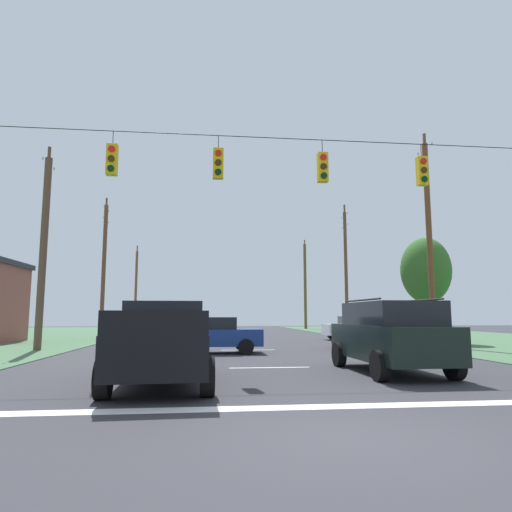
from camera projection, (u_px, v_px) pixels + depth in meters
name	position (u px, v px, depth m)	size (l,w,h in m)	color
ground_plane	(356.00, 440.00, 5.86)	(120.00, 120.00, 0.00)	#333338
stop_bar_stripe	(317.00, 407.00, 7.95)	(15.10, 0.45, 0.01)	white
lane_dash_0	(270.00, 368.00, 13.87)	(0.15, 2.50, 0.01)	white
lane_dash_1	(248.00, 350.00, 20.82)	(0.15, 2.50, 0.01)	white
lane_dash_2	(239.00, 342.00, 26.68)	(0.15, 2.50, 0.01)	white
lane_dash_3	(231.00, 335.00, 35.31)	(0.15, 2.50, 0.01)	white
lane_dash_4	(228.00, 333.00, 40.34)	(0.15, 2.50, 0.01)	white
overhead_signal_span	(263.00, 229.00, 13.75)	(17.86, 0.31, 7.50)	brown
pickup_truck	(163.00, 342.00, 10.78)	(2.43, 5.47, 1.95)	black
suv_black	(390.00, 335.00, 12.77)	(2.27, 4.83, 2.05)	black
distant_car_crossing_white	(357.00, 328.00, 29.21)	(4.36, 2.13, 1.52)	silver
distant_car_oncoming	(211.00, 334.00, 19.11)	(4.31, 2.04, 1.52)	navy
distant_car_far_parked	(360.00, 333.00, 21.16)	(2.30, 4.43, 1.52)	maroon
utility_pole_mid_right	(429.00, 239.00, 23.63)	(0.30, 1.63, 11.38)	brown
utility_pole_far_right	(346.00, 269.00, 37.23)	(0.27, 1.77, 10.85)	brown
utility_pole_near_left	(305.00, 284.00, 52.48)	(0.33, 1.60, 10.41)	brown
utility_pole_far_left	(43.00, 249.00, 20.95)	(0.34, 1.61, 9.63)	brown
utility_pole_distant_right	(104.00, 266.00, 34.32)	(0.30, 1.96, 10.66)	brown
utility_pole_distant_left	(136.00, 288.00, 50.50)	(0.28, 1.76, 9.44)	brown
tree_roadside_far_right	(426.00, 271.00, 26.18)	(2.85, 2.85, 6.11)	brown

